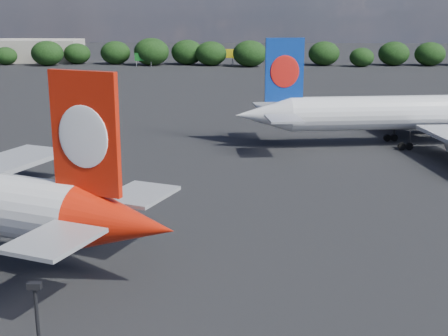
{
  "coord_description": "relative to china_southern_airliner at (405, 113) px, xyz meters",
  "views": [
    {
      "loc": [
        17.97,
        -35.44,
        20.53
      ],
      "look_at": [
        16.0,
        12.0,
        8.0
      ],
      "focal_mm": 50.0,
      "sensor_mm": 36.0,
      "label": 1
    }
  ],
  "objects": [
    {
      "name": "horizon_treeline",
      "position": [
        -26.03,
        124.18,
        -0.74
      ],
      "size": [
        205.8,
        16.88,
        9.32
      ],
      "color": "black",
      "rests_on": "ground"
    },
    {
      "name": "terminal_building",
      "position": [
        -106.0,
        135.33,
        -0.85
      ],
      "size": [
        42.0,
        16.0,
        8.0
      ],
      "color": "#A39A8D",
      "rests_on": "ground"
    },
    {
      "name": "billboard_yellow",
      "position": [
        -29.0,
        125.33,
        -0.98
      ],
      "size": [
        5.0,
        0.3,
        5.5
      ],
      "color": "gold",
      "rests_on": "ground"
    },
    {
      "name": "china_southern_airliner",
      "position": [
        0.0,
        0.0,
        0.0
      ],
      "size": [
        48.81,
        46.54,
        15.93
      ],
      "color": "silver",
      "rests_on": "ground"
    },
    {
      "name": "ground",
      "position": [
        -41.0,
        3.33,
        -4.85
      ],
      "size": [
        500.0,
        500.0,
        0.0
      ],
      "primitive_type": "plane",
      "color": "black",
      "rests_on": "ground"
    },
    {
      "name": "highway_sign",
      "position": [
        -59.0,
        119.33,
        -1.72
      ],
      "size": [
        6.0,
        0.3,
        4.5
      ],
      "color": "#14681E",
      "rests_on": "ground"
    }
  ]
}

